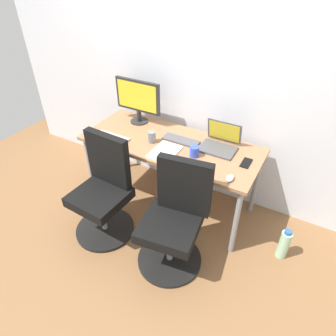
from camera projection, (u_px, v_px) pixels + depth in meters
name	position (u px, v px, depth m)	size (l,w,h in m)	color
ground_plane	(170.00, 202.00, 3.14)	(5.28, 5.28, 0.00)	brown
back_wall	(194.00, 66.00, 2.67)	(4.40, 0.04, 2.60)	silver
desk	(171.00, 149.00, 2.75)	(1.63, 0.68, 0.73)	#996B47
office_chair_left	(104.00, 192.00, 2.62)	(0.54, 0.54, 0.94)	black
office_chair_right	(175.00, 221.00, 2.35)	(0.54, 0.54, 0.94)	black
water_bottle_on_floor	(284.00, 244.00, 2.51)	(0.09, 0.09, 0.31)	#A5D8B2
desktop_monitor	(138.00, 98.00, 2.89)	(0.48, 0.18, 0.43)	#262626
open_laptop	(220.00, 142.00, 2.62)	(0.31, 0.27, 0.22)	#4C4C51
keyboard_by_monitor	(112.00, 137.00, 2.77)	(0.34, 0.12, 0.02)	#B7B7B7
keyboard_by_laptop	(181.00, 140.00, 2.73)	(0.34, 0.12, 0.02)	#515156
mouse_by_monitor	(230.00, 178.00, 2.27)	(0.06, 0.10, 0.03)	#B7B7B7
mouse_by_laptop	(188.00, 164.00, 2.42)	(0.06, 0.10, 0.03)	silver
coffee_mug	(194.00, 151.00, 2.51)	(0.08, 0.08, 0.09)	blue
pen_cup	(152.00, 137.00, 2.69)	(0.07, 0.07, 0.10)	slate
phone_near_laptop	(246.00, 163.00, 2.45)	(0.07, 0.14, 0.01)	black
paper_pile	(165.00, 152.00, 2.58)	(0.21, 0.30, 0.01)	white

